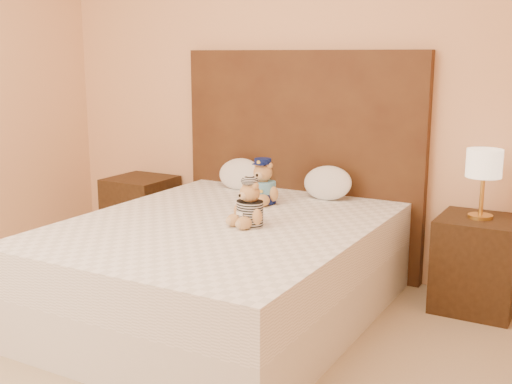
% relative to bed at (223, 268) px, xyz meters
% --- Properties ---
extents(bed, '(1.60, 2.00, 0.55)m').
position_rel_bed_xyz_m(bed, '(0.00, 0.00, 0.00)').
color(bed, white).
rests_on(bed, ground).
extents(headboard, '(1.75, 0.08, 1.50)m').
position_rel_bed_xyz_m(headboard, '(0.00, 1.01, 0.47)').
color(headboard, '#4C2F17').
rests_on(headboard, ground).
extents(nightstand_left, '(0.45, 0.45, 0.55)m').
position_rel_bed_xyz_m(nightstand_left, '(-1.25, 0.80, -0.00)').
color(nightstand_left, '#372311').
rests_on(nightstand_left, ground).
extents(nightstand_right, '(0.45, 0.45, 0.55)m').
position_rel_bed_xyz_m(nightstand_right, '(1.25, 0.80, -0.00)').
color(nightstand_right, '#372311').
rests_on(nightstand_right, ground).
extents(lamp, '(0.20, 0.20, 0.40)m').
position_rel_bed_xyz_m(lamp, '(1.25, 0.80, 0.57)').
color(lamp, gold).
rests_on(lamp, nightstand_right).
extents(teddy_police, '(0.25, 0.24, 0.28)m').
position_rel_bed_xyz_m(teddy_police, '(-0.02, 0.51, 0.42)').
color(teddy_police, '#AD7543').
rests_on(teddy_police, bed).
extents(teddy_prisoner, '(0.29, 0.29, 0.26)m').
position_rel_bed_xyz_m(teddy_prisoner, '(0.18, 0.00, 0.40)').
color(teddy_prisoner, '#AD7543').
rests_on(teddy_prisoner, bed).
extents(pillow_left, '(0.33, 0.21, 0.23)m').
position_rel_bed_xyz_m(pillow_left, '(-0.38, 0.83, 0.39)').
color(pillow_left, white).
rests_on(pillow_left, bed).
extents(pillow_right, '(0.33, 0.21, 0.23)m').
position_rel_bed_xyz_m(pillow_right, '(0.28, 0.83, 0.39)').
color(pillow_right, white).
rests_on(pillow_right, bed).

